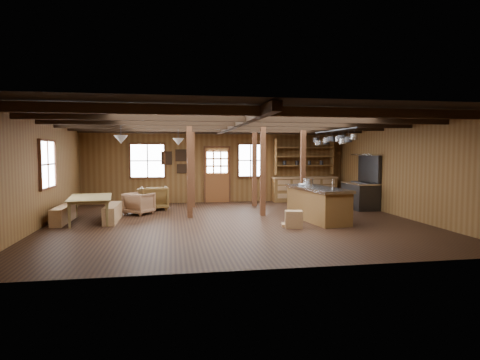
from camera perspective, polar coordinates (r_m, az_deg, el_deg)
The scene contains 22 objects.
room at distance 10.94m, azimuth -0.68°, elevation 1.24°, with size 10.04×9.04×2.84m.
ceiling_joists at distance 11.13m, azimuth -0.83°, elevation 7.89°, with size 9.80×8.82×0.18m.
timber_posts at distance 13.08m, azimuth 0.15°, elevation 1.70°, with size 3.95×2.35×2.80m.
back_door at distance 15.37m, azimuth -3.26°, elevation 0.09°, with size 1.02×0.08×2.15m.
window_back_left at distance 15.28m, azimuth -13.02°, elevation 2.68°, with size 1.32×0.06×1.32m.
window_back_right at distance 15.55m, azimuth 1.50°, elevation 2.80°, with size 1.02×0.06×1.32m.
window_left at distance 11.76m, azimuth -25.74°, elevation 2.02°, with size 0.14×1.24×1.32m.
notice_boards at distance 15.25m, azimuth -8.88°, elevation 2.88°, with size 1.08×0.03×0.90m.
back_counter at distance 15.90m, azimuth 9.12°, elevation -0.83°, with size 2.55×0.60×2.45m.
pendant_lamps at distance 11.81m, azimuth -12.35°, elevation 5.49°, with size 1.86×2.36×0.66m.
pot_rack at distance 12.03m, azimuth 13.19°, elevation 5.64°, with size 0.37×3.00×0.43m.
kitchen_island at distance 11.51m, azimuth 10.93°, elevation -3.30°, with size 1.18×2.59×1.20m.
step_stool at distance 10.33m, azimuth 7.65°, elevation -5.55°, with size 0.49×0.35×0.44m, color #9B6746.
commercial_range at distance 14.24m, azimuth 16.90°, elevation -1.47°, with size 0.79×1.51×1.86m.
dining_table at distance 11.83m, azimuth -20.30°, elevation -3.92°, with size 1.97×1.10×0.69m, color olive.
bench_wall at distance 12.01m, azimuth -23.81°, elevation -4.48°, with size 0.31×1.64×0.45m, color #9B6746.
bench_aisle at distance 11.76m, azimuth -17.64°, elevation -4.47°, with size 0.32×1.69×0.46m, color #9B6746.
armchair_a at distance 13.69m, azimuth -12.04°, elevation -2.52°, with size 0.84×0.86×0.79m, color brown.
armchair_b at distance 14.08m, azimuth -12.66°, elevation -2.50°, with size 0.76×0.79×0.71m, color brown.
armchair_c at distance 12.78m, azimuth -14.16°, elevation -3.25°, with size 0.73×0.75×0.68m, color brown.
counter_pot at distance 12.37m, azimuth 9.65°, elevation -0.19°, with size 0.31×0.31×0.19m, color silver.
bowl at distance 11.86m, azimuth 8.80°, elevation -0.68°, with size 0.24×0.24×0.06m, color silver.
Camera 1 is at (-1.70, -10.79, 1.93)m, focal length 30.00 mm.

